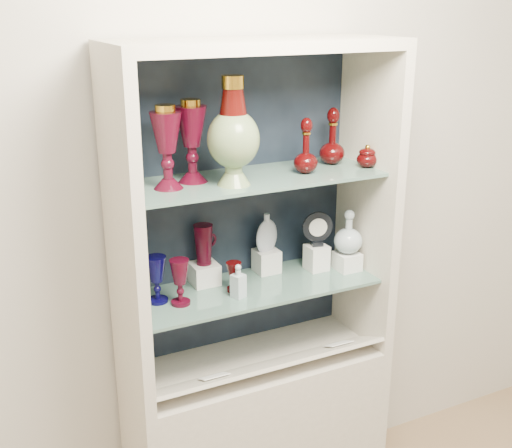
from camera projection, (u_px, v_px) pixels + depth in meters
name	position (u px, v px, depth m)	size (l,w,h in m)	color
wall_back	(231.00, 183.00, 2.45)	(3.50, 0.02, 2.80)	beige
cabinet_base	(256.00, 440.00, 2.60)	(1.00, 0.40, 0.75)	beige
cabinet_back_panel	(234.00, 203.00, 2.45)	(0.98, 0.02, 1.15)	black
cabinet_side_left	(124.00, 238.00, 2.09)	(0.04, 0.40, 1.15)	beige
cabinet_side_right	(367.00, 200.00, 2.49)	(0.04, 0.40, 1.15)	beige
cabinet_top_cap	(256.00, 45.00, 2.09)	(1.00, 0.40, 0.04)	beige
shelf_lower	(254.00, 287.00, 2.40)	(0.92, 0.34, 0.01)	slate
shelf_upper	(254.00, 178.00, 2.26)	(0.92, 0.34, 0.01)	slate
label_ledge	(269.00, 365.00, 2.37)	(0.92, 0.18, 0.01)	beige
label_card_0	(214.00, 376.00, 2.28)	(0.10, 0.07, 0.00)	white
label_card_1	(338.00, 344.00, 2.49)	(0.10, 0.07, 0.00)	white
pedestal_lamp_left	(167.00, 147.00, 2.07)	(0.11, 0.11, 0.27)	#430718
pedestal_lamp_right	(192.00, 141.00, 2.15)	(0.11, 0.11, 0.28)	#430718
enamel_urn	(233.00, 131.00, 2.10)	(0.18, 0.18, 0.36)	#0B4120
ruby_decanter_a	(306.00, 142.00, 2.27)	(0.09, 0.09, 0.22)	#3A0303
ruby_decanter_b	(333.00, 134.00, 2.40)	(0.10, 0.10, 0.23)	#3A0303
lidded_bowl	(367.00, 156.00, 2.38)	(0.08, 0.08, 0.09)	#3A0303
cobalt_goblet	(157.00, 279.00, 2.24)	(0.07, 0.07, 0.17)	#09063B
ruby_goblet_tall	(180.00, 282.00, 2.22)	(0.07, 0.07, 0.17)	#430718
ruby_goblet_small	(234.00, 277.00, 2.33)	(0.06, 0.06, 0.11)	#3A0303
riser_ruby_pitcher	(204.00, 274.00, 2.40)	(0.10, 0.10, 0.08)	silver
ruby_pitcher	(203.00, 244.00, 2.36)	(0.11, 0.07, 0.15)	#430718
clear_square_bottle	(238.00, 281.00, 2.28)	(0.04, 0.04, 0.13)	#9FB1B9
riser_flat_flask	(266.00, 261.00, 2.51)	(0.09, 0.09, 0.09)	silver
flat_flask	(267.00, 232.00, 2.47)	(0.11, 0.04, 0.15)	#B1B8C7
riser_clear_round_decanter	(347.00, 261.00, 2.53)	(0.09, 0.09, 0.07)	silver
clear_round_decanter	(349.00, 233.00, 2.49)	(0.11, 0.11, 0.17)	#9FB1B9
riser_cameo_medallion	(317.00, 257.00, 2.53)	(0.08, 0.08, 0.10)	silver
cameo_medallion	(317.00, 228.00, 2.49)	(0.12, 0.04, 0.14)	black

